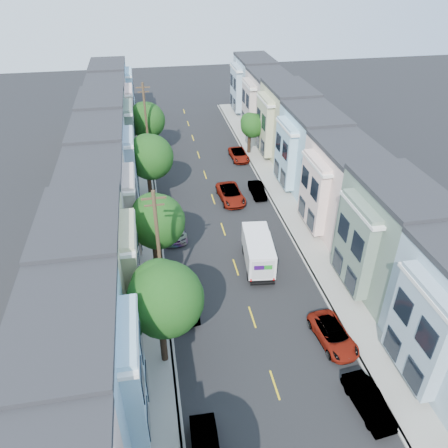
% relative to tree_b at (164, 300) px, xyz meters
% --- Properties ---
extents(ground, '(160.00, 160.00, 0.00)m').
position_rel_tree_b_xyz_m(ground, '(6.30, 2.79, -5.29)').
color(ground, black).
rests_on(ground, ground).
extents(road_slab, '(12.00, 70.00, 0.02)m').
position_rel_tree_b_xyz_m(road_slab, '(6.30, 17.79, -5.28)').
color(road_slab, black).
rests_on(road_slab, ground).
extents(curb_left, '(0.30, 70.00, 0.15)m').
position_rel_tree_b_xyz_m(curb_left, '(0.25, 17.79, -5.22)').
color(curb_left, gray).
rests_on(curb_left, ground).
extents(curb_right, '(0.30, 70.00, 0.15)m').
position_rel_tree_b_xyz_m(curb_right, '(12.35, 17.79, -5.22)').
color(curb_right, gray).
rests_on(curb_right, ground).
extents(sidewalk_left, '(2.60, 70.00, 0.15)m').
position_rel_tree_b_xyz_m(sidewalk_left, '(-1.05, 17.79, -5.22)').
color(sidewalk_left, gray).
rests_on(sidewalk_left, ground).
extents(sidewalk_right, '(2.60, 70.00, 0.15)m').
position_rel_tree_b_xyz_m(sidewalk_right, '(13.65, 17.79, -5.22)').
color(sidewalk_right, gray).
rests_on(sidewalk_right, ground).
extents(centerline, '(0.12, 70.00, 0.01)m').
position_rel_tree_b_xyz_m(centerline, '(6.30, 17.79, -5.29)').
color(centerline, gold).
rests_on(centerline, ground).
extents(townhouse_row_left, '(5.00, 70.00, 8.50)m').
position_rel_tree_b_xyz_m(townhouse_row_left, '(-4.85, 17.79, -5.29)').
color(townhouse_row_left, beige).
rests_on(townhouse_row_left, ground).
extents(townhouse_row_right, '(5.00, 70.00, 8.50)m').
position_rel_tree_b_xyz_m(townhouse_row_right, '(17.45, 17.79, -5.29)').
color(townhouse_row_right, beige).
rests_on(townhouse_row_right, ground).
extents(tree_b, '(4.70, 4.70, 7.67)m').
position_rel_tree_b_xyz_m(tree_b, '(0.00, 0.00, 0.00)').
color(tree_b, black).
rests_on(tree_b, ground).
extents(tree_c, '(4.43, 4.43, 7.00)m').
position_rel_tree_b_xyz_m(tree_c, '(-0.00, 9.69, -0.53)').
color(tree_c, black).
rests_on(tree_c, ground).
extents(tree_d, '(4.70, 4.70, 7.19)m').
position_rel_tree_b_xyz_m(tree_d, '(0.00, 22.15, -0.47)').
color(tree_d, black).
rests_on(tree_d, ground).
extents(tree_e, '(4.54, 4.54, 6.99)m').
position_rel_tree_b_xyz_m(tree_e, '(0.00, 33.74, -0.59)').
color(tree_e, black).
rests_on(tree_e, ground).
extents(tree_far_r, '(3.10, 3.10, 5.32)m').
position_rel_tree_b_xyz_m(tree_far_r, '(13.20, 32.16, -1.57)').
color(tree_far_r, black).
rests_on(tree_far_r, ground).
extents(utility_pole_near, '(1.60, 0.26, 10.00)m').
position_rel_tree_b_xyz_m(utility_pole_near, '(0.00, 4.79, -0.14)').
color(utility_pole_near, '#42301E').
rests_on(utility_pole_near, ground).
extents(utility_pole_far, '(1.60, 0.26, 10.00)m').
position_rel_tree_b_xyz_m(utility_pole_far, '(0.00, 30.79, -0.14)').
color(utility_pole_far, '#42301E').
rests_on(utility_pole_far, ground).
extents(fedex_truck, '(2.21, 5.74, 2.75)m').
position_rel_tree_b_xyz_m(fedex_truck, '(8.19, 8.78, -3.75)').
color(fedex_truck, white).
rests_on(fedex_truck, ground).
extents(lead_sedan, '(2.67, 5.28, 1.43)m').
position_rel_tree_b_xyz_m(lead_sedan, '(8.13, 20.27, -4.58)').
color(lead_sedan, '#232328').
rests_on(lead_sedan, ground).
extents(parked_left_c, '(2.09, 4.73, 1.53)m').
position_rel_tree_b_xyz_m(parked_left_c, '(1.40, 4.62, -4.53)').
color(parked_left_c, gray).
rests_on(parked_left_c, ground).
extents(parked_left_d, '(2.68, 5.34, 1.54)m').
position_rel_tree_b_xyz_m(parked_left_d, '(1.40, 15.02, -4.52)').
color(parked_left_d, black).
rests_on(parked_left_d, ground).
extents(parked_right_a, '(1.81, 4.10, 1.33)m').
position_rel_tree_b_xyz_m(parked_right_a, '(11.20, -5.77, -4.63)').
color(parked_right_a, '#555860').
rests_on(parked_right_a, ground).
extents(parked_right_b, '(2.54, 4.72, 1.26)m').
position_rel_tree_b_xyz_m(parked_right_b, '(11.20, -0.49, -4.66)').
color(parked_right_b, silver).
rests_on(parked_right_b, ground).
extents(parked_right_c, '(1.32, 3.71, 1.24)m').
position_rel_tree_b_xyz_m(parked_right_c, '(11.20, 20.84, -4.67)').
color(parked_right_c, black).
rests_on(parked_right_c, ground).
extents(parked_right_d, '(2.16, 4.47, 1.23)m').
position_rel_tree_b_xyz_m(parked_right_d, '(11.20, 30.52, -4.68)').
color(parked_right_d, black).
rests_on(parked_right_d, ground).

